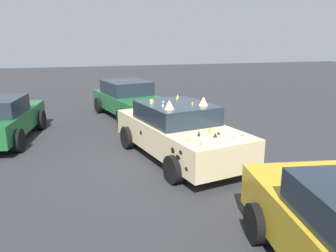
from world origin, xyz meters
name	(u,v)px	position (x,y,z in m)	size (l,w,h in m)	color
ground_plane	(179,157)	(0.00, 0.00, 0.00)	(60.00, 60.00, 0.00)	#2D2D30
art_car_decorated	(178,131)	(0.03, 0.01, 0.73)	(4.78, 2.74, 1.68)	beige
parked_sedan_far_left	(129,99)	(5.27, 0.47, 0.71)	(4.53, 2.72, 1.42)	#1E602D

